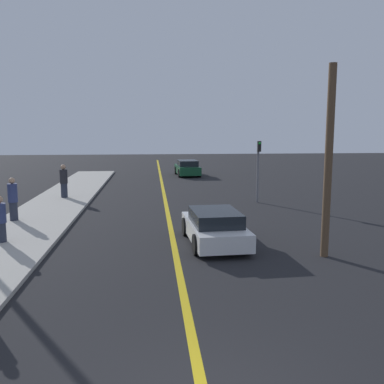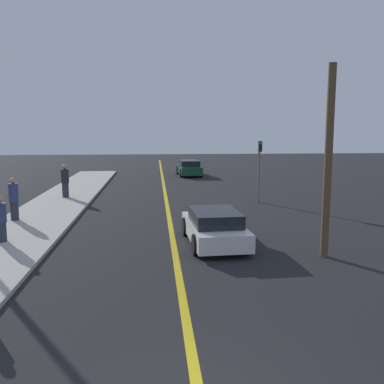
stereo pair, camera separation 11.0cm
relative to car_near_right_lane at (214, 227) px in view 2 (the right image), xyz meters
The scene contains 9 objects.
road_center_line 9.24m from the car_near_right_lane, 98.79° to the left, with size 0.20×60.00×0.01m.
sidewalk_left 10.58m from the car_near_right_lane, 132.01° to the left, with size 3.20×33.49×0.13m.
car_near_right_lane is the anchor object (origin of this frame).
car_ahead_center 21.40m from the car_near_right_lane, 87.71° to the left, with size 2.04×4.17×1.30m.
pedestrian_mid_group 7.31m from the car_near_right_lane, behind, with size 0.42×0.42×1.60m.
pedestrian_far_standing 8.89m from the car_near_right_lane, 153.23° to the left, with size 0.39×0.39×1.81m.
pedestrian_by_sign 12.17m from the car_near_right_lane, 125.24° to the left, with size 0.42×0.42×1.85m.
traffic_light 8.82m from the car_near_right_lane, 66.22° to the left, with size 0.18×0.40×3.29m.
utility_pole 4.35m from the car_near_right_lane, 28.63° to the right, with size 0.24×0.24×5.87m.
Camera 2 is at (-0.61, -5.36, 3.98)m, focal length 40.00 mm.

